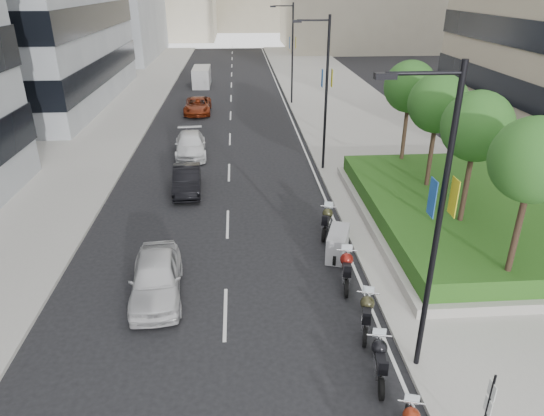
{
  "coord_description": "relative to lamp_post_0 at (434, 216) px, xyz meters",
  "views": [
    {
      "loc": [
        -0.84,
        -9.94,
        10.56
      ],
      "look_at": [
        0.46,
        8.37,
        2.0
      ],
      "focal_mm": 32.0,
      "sensor_mm": 36.0,
      "label": 1
    }
  ],
  "objects": [
    {
      "name": "tree_2",
      "position": [
        4.36,
        11.0,
        0.36
      ],
      "size": [
        2.8,
        2.8,
        6.3
      ],
      "color": "#332319",
      "rests_on": "planter"
    },
    {
      "name": "parking_sign",
      "position": [
        0.66,
        -3.0,
        -3.61
      ],
      "size": [
        0.06,
        0.32,
        2.5
      ],
      "color": "black",
      "rests_on": "ground"
    },
    {
      "name": "motorcycle_2",
      "position": [
        -1.09,
        -0.29,
        -4.48
      ],
      "size": [
        0.73,
        2.19,
        1.1
      ],
      "rotation": [
        0.0,
        0.0,
        1.4
      ],
      "color": "black",
      "rests_on": "ground"
    },
    {
      "name": "tree_3",
      "position": [
        4.36,
        15.0,
        0.36
      ],
      "size": [
        2.8,
        2.8,
        6.3
      ],
      "color": "#332319",
      "rests_on": "planter"
    },
    {
      "name": "motorcycle_6",
      "position": [
        -1.06,
        8.78,
        -4.47
      ],
      "size": [
        0.94,
        2.18,
        1.12
      ],
      "rotation": [
        0.0,
        0.0,
        1.26
      ],
      "color": "black",
      "rests_on": "ground"
    },
    {
      "name": "hedge",
      "position": [
        5.86,
        9.0,
        -4.12
      ],
      "size": [
        9.4,
        13.4,
        0.8
      ],
      "primitive_type": "cube",
      "color": "#274D16",
      "rests_on": "planter"
    },
    {
      "name": "sidewalk_left",
      "position": [
        -16.14,
        29.0,
        -4.99
      ],
      "size": [
        8.0,
        100.0,
        0.15
      ],
      "primitive_type": "cube",
      "color": "#9E9B93",
      "rests_on": "ground"
    },
    {
      "name": "motorcycle_3",
      "position": [
        -0.93,
        1.86,
        -4.47
      ],
      "size": [
        0.88,
        2.19,
        1.11
      ],
      "rotation": [
        0.0,
        0.0,
        1.29
      ],
      "color": "black",
      "rests_on": "ground"
    },
    {
      "name": "lane_edge",
      "position": [
        -0.44,
        29.0,
        -5.06
      ],
      "size": [
        0.12,
        100.0,
        0.01
      ],
      "primitive_type": "cube",
      "color": "silver",
      "rests_on": "ground"
    },
    {
      "name": "lamp_post_1",
      "position": [
        0.0,
        17.0,
        0.0
      ],
      "size": [
        2.34,
        0.45,
        9.0
      ],
      "color": "black",
      "rests_on": "ground"
    },
    {
      "name": "lamp_post_2",
      "position": [
        0.0,
        35.0,
        0.0
      ],
      "size": [
        2.34,
        0.45,
        9.0
      ],
      "color": "black",
      "rests_on": "ground"
    },
    {
      "name": "car_a",
      "position": [
        -8.16,
        4.31,
        -4.3
      ],
      "size": [
        2.2,
        4.65,
        1.54
      ],
      "primitive_type": "imported",
      "rotation": [
        0.0,
        0.0,
        0.09
      ],
      "color": "silver",
      "rests_on": "ground"
    },
    {
      "name": "motorcycle_5",
      "position": [
        -0.96,
        6.67,
        -4.49
      ],
      "size": [
        1.32,
        2.04,
        1.15
      ],
      "rotation": [
        0.0,
        0.0,
        1.25
      ],
      "color": "black",
      "rests_on": "ground"
    },
    {
      "name": "lamp_post_0",
      "position": [
        0.0,
        0.0,
        0.0
      ],
      "size": [
        2.34,
        0.45,
        9.0
      ],
      "color": "black",
      "rests_on": "ground"
    },
    {
      "name": "sidewalk_right",
      "position": [
        4.86,
        29.0,
        -4.99
      ],
      "size": [
        10.0,
        100.0,
        0.15
      ],
      "primitive_type": "cube",
      "color": "#9E9B93",
      "rests_on": "ground"
    },
    {
      "name": "lane_centre",
      "position": [
        -5.64,
        29.0,
        -5.06
      ],
      "size": [
        0.12,
        100.0,
        0.01
      ],
      "primitive_type": "cube",
      "color": "silver",
      "rests_on": "ground"
    },
    {
      "name": "motorcycle_4",
      "position": [
        -1.03,
        4.59,
        -4.44
      ],
      "size": [
        0.79,
        2.33,
        1.17
      ],
      "rotation": [
        0.0,
        0.0,
        1.38
      ],
      "color": "black",
      "rests_on": "ground"
    },
    {
      "name": "car_c",
      "position": [
        -8.23,
        20.49,
        -4.35
      ],
      "size": [
        2.39,
        5.05,
        1.42
      ],
      "primitive_type": "imported",
      "rotation": [
        0.0,
        0.0,
        0.08
      ],
      "color": "silver",
      "rests_on": "ground"
    },
    {
      "name": "planter",
      "position": [
        5.86,
        9.0,
        -4.72
      ],
      "size": [
        10.0,
        14.0,
        0.4
      ],
      "primitive_type": "cube",
      "color": "#A19D96",
      "rests_on": "sidewalk_right"
    },
    {
      "name": "delivery_van",
      "position": [
        -8.92,
        44.49,
        -4.12
      ],
      "size": [
        1.85,
        4.83,
        2.03
      ],
      "rotation": [
        0.0,
        0.0,
        -0.0
      ],
      "color": "#B3B3B5",
      "rests_on": "ground"
    },
    {
      "name": "tree_0",
      "position": [
        4.36,
        3.0,
        0.36
      ],
      "size": [
        2.8,
        2.8,
        6.3
      ],
      "color": "#332319",
      "rests_on": "planter"
    },
    {
      "name": "car_d",
      "position": [
        -8.53,
        32.08,
        -4.39
      ],
      "size": [
        2.3,
        4.91,
        1.36
      ],
      "primitive_type": "imported",
      "rotation": [
        0.0,
        0.0,
        0.01
      ],
      "color": "maroon",
      "rests_on": "ground"
    },
    {
      "name": "ground",
      "position": [
        -4.14,
        -1.0,
        -5.07
      ],
      "size": [
        160.0,
        160.0,
        0.0
      ],
      "primitive_type": "plane",
      "color": "black",
      "rests_on": "ground"
    },
    {
      "name": "car_b",
      "position": [
        -7.91,
        14.19,
        -4.37
      ],
      "size": [
        1.72,
        4.28,
        1.38
      ],
      "primitive_type": "imported",
      "rotation": [
        0.0,
        0.0,
        0.06
      ],
      "color": "black",
      "rests_on": "ground"
    },
    {
      "name": "tree_1",
      "position": [
        4.36,
        7.0,
        0.36
      ],
      "size": [
        2.8,
        2.8,
        6.3
      ],
      "color": "#332319",
      "rests_on": "planter"
    }
  ]
}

